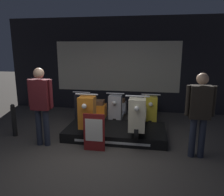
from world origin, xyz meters
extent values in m
plane|color=#423D38|center=(0.00, 0.00, 0.00)|extent=(30.00, 30.00, 0.00)
cube|color=black|center=(0.00, 3.72, 1.60)|extent=(7.78, 0.08, 3.20)
cube|color=beige|center=(0.00, 3.67, 1.55)|extent=(4.28, 0.01, 1.70)
cube|color=black|center=(0.34, 1.29, 0.12)|extent=(2.46, 1.25, 0.23)
cube|color=silver|center=(0.34, 0.66, 0.10)|extent=(1.72, 0.01, 0.06)
cylinder|color=black|center=(-0.21, 0.67, 0.39)|extent=(0.09, 0.32, 0.32)
cylinder|color=black|center=(-0.21, 1.90, 0.39)|extent=(0.09, 0.32, 0.32)
cube|color=orange|center=(-0.21, 1.29, 0.38)|extent=(0.34, 1.13, 0.05)
cube|color=orange|center=(-0.21, 0.70, 0.77)|extent=(0.35, 0.29, 0.72)
cube|color=orange|center=(-0.21, 1.88, 0.48)|extent=(0.37, 0.34, 0.37)
cube|color=brown|center=(-0.21, 1.87, 0.72)|extent=(0.27, 0.31, 0.11)
cylinder|color=silver|center=(-0.21, 0.69, 1.19)|extent=(0.50, 0.03, 0.03)
sphere|color=white|center=(-0.21, 0.50, 0.97)|extent=(0.11, 0.11, 0.11)
cylinder|color=black|center=(0.90, 0.67, 0.39)|extent=(0.09, 0.32, 0.32)
cylinder|color=black|center=(0.90, 1.90, 0.39)|extent=(0.09, 0.32, 0.32)
cube|color=beige|center=(0.90, 1.29, 0.38)|extent=(0.34, 1.13, 0.05)
cube|color=beige|center=(0.90, 0.70, 0.77)|extent=(0.35, 0.29, 0.72)
cube|color=beige|center=(0.90, 1.88, 0.48)|extent=(0.37, 0.34, 0.37)
cube|color=brown|center=(0.90, 1.87, 0.72)|extent=(0.27, 0.31, 0.11)
cylinder|color=silver|center=(0.90, 0.69, 1.19)|extent=(0.50, 0.03, 0.03)
sphere|color=white|center=(0.90, 0.50, 0.97)|extent=(0.11, 0.11, 0.11)
cylinder|color=black|center=(-0.75, 1.99, 0.16)|extent=(0.09, 0.32, 0.32)
cylinder|color=black|center=(-0.75, 3.22, 0.16)|extent=(0.09, 0.32, 0.32)
cube|color=black|center=(-0.75, 2.61, 0.15)|extent=(0.34, 1.13, 0.05)
cube|color=black|center=(-0.75, 2.02, 0.54)|extent=(0.35, 0.29, 0.72)
cube|color=black|center=(-0.75, 3.20, 0.24)|extent=(0.37, 0.34, 0.37)
cube|color=brown|center=(-0.75, 3.19, 0.48)|extent=(0.27, 0.31, 0.11)
cylinder|color=silver|center=(-0.75, 2.01, 0.95)|extent=(0.50, 0.03, 0.03)
sphere|color=white|center=(-0.75, 1.82, 0.74)|extent=(0.11, 0.11, 0.11)
cylinder|color=black|center=(0.22, 1.99, 0.16)|extent=(0.09, 0.32, 0.32)
cylinder|color=black|center=(0.22, 3.22, 0.16)|extent=(0.09, 0.32, 0.32)
cube|color=#BCBCC1|center=(0.22, 2.61, 0.15)|extent=(0.34, 1.13, 0.05)
cube|color=#BCBCC1|center=(0.22, 2.02, 0.54)|extent=(0.35, 0.29, 0.72)
cube|color=#BCBCC1|center=(0.22, 3.20, 0.24)|extent=(0.37, 0.34, 0.37)
cube|color=brown|center=(0.22, 3.19, 0.48)|extent=(0.27, 0.31, 0.11)
cylinder|color=silver|center=(0.22, 2.01, 0.95)|extent=(0.50, 0.03, 0.03)
sphere|color=white|center=(0.22, 1.82, 0.74)|extent=(0.11, 0.11, 0.11)
cylinder|color=black|center=(1.19, 1.99, 0.16)|extent=(0.09, 0.32, 0.32)
cylinder|color=black|center=(1.19, 3.22, 0.16)|extent=(0.09, 0.32, 0.32)
cube|color=yellow|center=(1.19, 2.61, 0.15)|extent=(0.34, 1.13, 0.05)
cube|color=yellow|center=(1.19, 2.02, 0.54)|extent=(0.35, 0.29, 0.72)
cube|color=yellow|center=(1.19, 3.20, 0.24)|extent=(0.37, 0.34, 0.37)
cube|color=brown|center=(1.19, 3.19, 0.48)|extent=(0.27, 0.31, 0.11)
cylinder|color=silver|center=(1.19, 2.01, 0.95)|extent=(0.50, 0.03, 0.03)
sphere|color=white|center=(1.19, 1.82, 0.74)|extent=(0.11, 0.11, 0.11)
cylinder|color=#232838|center=(-1.30, 0.52, 0.42)|extent=(0.13, 0.13, 0.85)
cylinder|color=#232838|center=(-1.12, 0.52, 0.42)|extent=(0.13, 0.13, 0.85)
cube|color=#5B191E|center=(-1.21, 0.52, 1.18)|extent=(0.41, 0.23, 0.67)
cylinder|color=#5B191E|center=(-1.46, 0.52, 1.21)|extent=(0.08, 0.08, 0.62)
cylinder|color=#5B191E|center=(-0.96, 0.52, 1.21)|extent=(0.08, 0.08, 0.62)
sphere|color=tan|center=(-1.21, 0.52, 1.65)|extent=(0.23, 0.23, 0.23)
cylinder|color=#232838|center=(2.03, 0.52, 0.41)|extent=(0.13, 0.13, 0.82)
cylinder|color=#232838|center=(2.21, 0.52, 0.41)|extent=(0.13, 0.13, 0.82)
cube|color=black|center=(2.12, 0.52, 1.15)|extent=(0.40, 0.22, 0.65)
cylinder|color=black|center=(1.88, 0.52, 1.18)|extent=(0.08, 0.08, 0.60)
cylinder|color=black|center=(2.36, 0.52, 1.18)|extent=(0.08, 0.08, 0.60)
sphere|color=tan|center=(2.12, 0.52, 1.61)|extent=(0.22, 0.22, 0.22)
cube|color=maroon|center=(0.01, 0.44, 0.41)|extent=(0.46, 0.04, 0.83)
cube|color=white|center=(0.01, 0.41, 0.47)|extent=(0.38, 0.01, 0.50)
cylinder|color=black|center=(-2.17, 0.89, 0.37)|extent=(0.12, 0.12, 0.74)
sphere|color=black|center=(-2.17, 0.89, 0.78)|extent=(0.10, 0.10, 0.10)
camera|label=1|loc=(1.13, -3.81, 2.17)|focal=35.00mm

